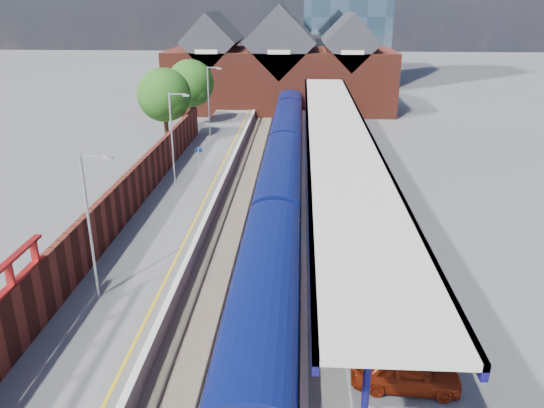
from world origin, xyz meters
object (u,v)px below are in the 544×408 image
at_px(lamp_post_b, 91,219).
at_px(platform_sign, 199,158).
at_px(train, 285,149).
at_px(lamp_post_c, 174,134).
at_px(parked_car_blue, 374,206).
at_px(lamp_post_d, 210,97).
at_px(parked_car_red, 406,371).
at_px(parked_car_silver, 387,260).
at_px(parked_car_dark, 389,337).

distance_m(lamp_post_b, platform_sign, 18.20).
relative_size(train, lamp_post_c, 9.41).
relative_size(lamp_post_b, parked_car_blue, 1.55).
height_order(lamp_post_d, parked_car_red, lamp_post_d).
xyz_separation_m(lamp_post_d, parked_car_blue, (14.03, -21.01, -3.36)).
xyz_separation_m(lamp_post_d, platform_sign, (1.36, -14.00, -2.30)).
xyz_separation_m(lamp_post_b, parked_car_silver, (13.72, 3.12, -3.26)).
bearing_deg(lamp_post_d, parked_car_blue, -56.27).
xyz_separation_m(lamp_post_b, platform_sign, (1.36, 18.00, -2.30)).
height_order(lamp_post_c, parked_car_dark, lamp_post_c).
distance_m(lamp_post_b, lamp_post_c, 16.00).
bearing_deg(parked_car_blue, train, 21.70).
bearing_deg(parked_car_dark, parked_car_red, 173.20).
height_order(lamp_post_d, parked_car_silver, lamp_post_d).
xyz_separation_m(lamp_post_c, platform_sign, (1.36, 2.00, -2.30)).
xyz_separation_m(train, lamp_post_d, (-7.86, 8.87, 2.87)).
relative_size(platform_sign, parked_car_blue, 0.55).
distance_m(lamp_post_c, parked_car_blue, 15.27).
relative_size(lamp_post_b, lamp_post_c, 1.00).
bearing_deg(lamp_post_b, platform_sign, 85.67).
bearing_deg(platform_sign, train, 38.28).
xyz_separation_m(lamp_post_c, parked_car_dark, (12.84, -19.44, -3.33)).
xyz_separation_m(parked_car_red, parked_car_dark, (-0.30, 2.06, 0.00)).
bearing_deg(parked_car_blue, parked_car_red, 171.66).
bearing_deg(lamp_post_b, train, 71.24).
height_order(train, parked_car_silver, train).
relative_size(lamp_post_d, parked_car_dark, 1.54).
distance_m(lamp_post_b, lamp_post_d, 32.00).
distance_m(platform_sign, parked_car_silver, 19.37).
distance_m(lamp_post_b, parked_car_silver, 14.44).
bearing_deg(parked_car_red, parked_car_blue, 1.10).
height_order(train, lamp_post_b, lamp_post_b).
distance_m(platform_sign, parked_car_red, 26.30).
bearing_deg(lamp_post_b, parked_car_dark, -15.00).
bearing_deg(lamp_post_c, lamp_post_b, -90.00).
xyz_separation_m(train, parked_car_dark, (4.98, -26.56, -0.46)).
bearing_deg(lamp_post_d, parked_car_dark, -70.08).
height_order(parked_car_red, parked_car_silver, parked_car_silver).
distance_m(parked_car_red, parked_car_silver, 8.63).
height_order(lamp_post_b, platform_sign, lamp_post_b).
bearing_deg(parked_car_dark, lamp_post_d, 4.87).
bearing_deg(parked_car_silver, lamp_post_d, 44.09).
height_order(lamp_post_c, lamp_post_d, same).
bearing_deg(parked_car_red, lamp_post_c, 35.62).
bearing_deg(parked_car_dark, train, -4.42).
bearing_deg(parked_car_dark, lamp_post_b, 59.96).
height_order(platform_sign, parked_car_dark, platform_sign).
bearing_deg(parked_car_silver, parked_car_dark, -168.98).
height_order(parked_car_silver, parked_car_blue, parked_car_silver).
bearing_deg(lamp_post_b, parked_car_red, -22.70).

